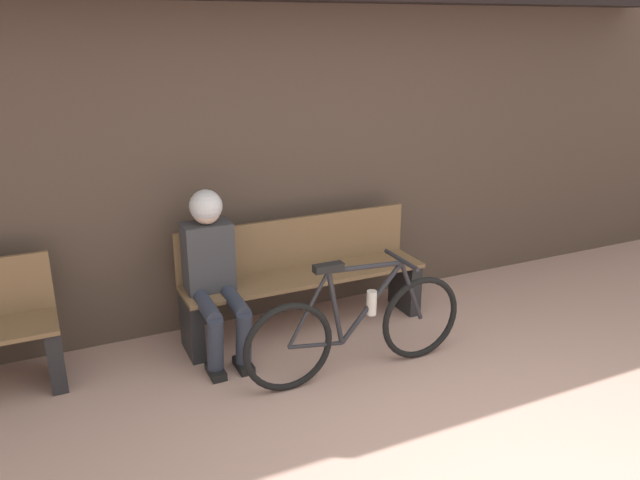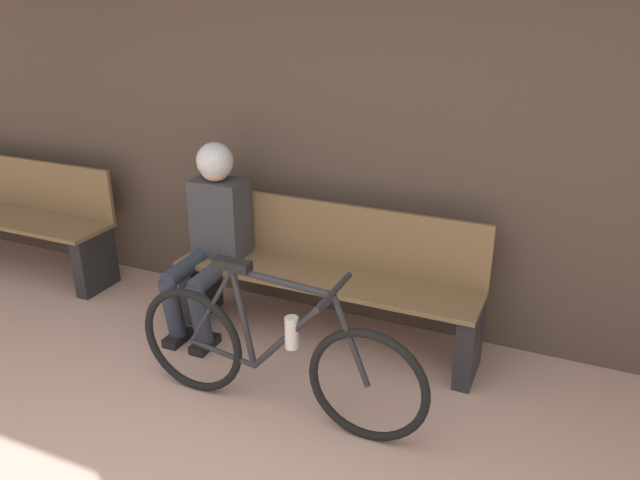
# 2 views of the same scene
# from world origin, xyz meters

# --- Properties ---
(storefront_wall) EXTENTS (12.00, 0.56, 3.20)m
(storefront_wall) POSITION_xyz_m (0.00, 2.75, 1.66)
(storefront_wall) COLOR #4C3D33
(storefront_wall) RESTS_ON ground_plane
(park_bench_near) EXTENTS (1.91, 0.42, 0.87)m
(park_bench_near) POSITION_xyz_m (-0.20, 2.36, 0.42)
(park_bench_near) COLOR brown
(park_bench_near) RESTS_ON ground_plane
(bicycle) EXTENTS (1.63, 0.40, 0.84)m
(bicycle) POSITION_xyz_m (-0.15, 1.56, 0.35)
(bicycle) COLOR black
(bicycle) RESTS_ON ground_plane
(person_seated) EXTENTS (0.34, 0.63, 1.21)m
(person_seated) POSITION_xyz_m (-0.95, 2.24, 0.70)
(person_seated) COLOR #2D3342
(person_seated) RESTS_ON ground_plane
(park_bench_far) EXTENTS (1.85, 0.42, 0.87)m
(park_bench_far) POSITION_xyz_m (-2.91, 2.36, 0.42)
(park_bench_far) COLOR brown
(park_bench_far) RESTS_ON ground_plane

